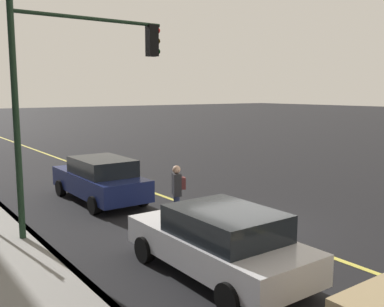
{
  "coord_description": "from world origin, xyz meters",
  "views": [
    {
      "loc": [
        -8.94,
        8.43,
        3.88
      ],
      "look_at": [
        0.72,
        1.44,
        2.18
      ],
      "focal_mm": 40.7,
      "sensor_mm": 36.0,
      "label": 1
    }
  ],
  "objects": [
    {
      "name": "ground",
      "position": [
        0.0,
        0.0,
        0.0
      ],
      "size": [
        200.0,
        200.0,
        0.0
      ],
      "primitive_type": "plane",
      "color": "black"
    },
    {
      "name": "curb_edge",
      "position": [
        0.0,
        5.32,
        0.07
      ],
      "size": [
        80.0,
        0.16,
        0.15
      ],
      "primitive_type": "cube",
      "color": "slate",
      "rests_on": "ground"
    },
    {
      "name": "lane_stripe_center",
      "position": [
        0.0,
        0.0,
        0.01
      ],
      "size": [
        80.0,
        0.16,
        0.01
      ],
      "primitive_type": "cube",
      "color": "#D8CC4C",
      "rests_on": "ground"
    },
    {
      "name": "car_navy",
      "position": [
        5.26,
        2.19,
        0.81
      ],
      "size": [
        4.69,
        1.97,
        1.58
      ],
      "color": "navy",
      "rests_on": "ground"
    },
    {
      "name": "car_white",
      "position": [
        -2.13,
        2.79,
        0.77
      ],
      "size": [
        4.48,
        2.06,
        1.48
      ],
      "color": "silver",
      "rests_on": "ground"
    },
    {
      "name": "pedestrian_with_backpack",
      "position": [
        1.41,
        1.47,
        1.03
      ],
      "size": [
        0.47,
        0.46,
        1.75
      ],
      "color": "#262D4C",
      "rests_on": "ground"
    },
    {
      "name": "traffic_light_mast",
      "position": [
        2.35,
        4.07,
        4.19
      ],
      "size": [
        0.28,
        4.28,
        6.11
      ],
      "color": "#1E3823",
      "rests_on": "ground"
    }
  ]
}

